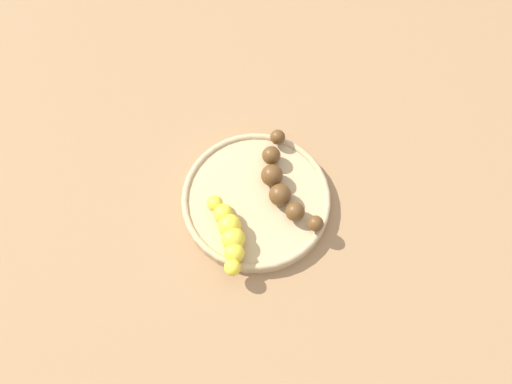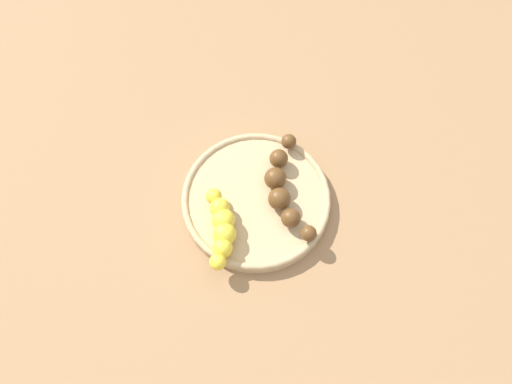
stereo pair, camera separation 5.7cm
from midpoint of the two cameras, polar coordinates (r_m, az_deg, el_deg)
The scene contains 4 objects.
ground_plane at distance 0.75m, azimuth 2.14°, elevation -1.40°, with size 2.40×2.40×0.00m, color #936D47.
fruit_bowl at distance 0.74m, azimuth 2.17°, elevation -1.02°, with size 0.22×0.22×0.02m.
banana_overripe at distance 0.73m, azimuth 5.33°, elevation 0.31°, with size 0.08×0.17×0.03m.
banana_yellow at distance 0.70m, azimuth -1.62°, elevation -4.24°, with size 0.05×0.12×0.03m.
Camera 2 is at (-0.04, 0.30, 0.69)m, focal length 35.26 mm.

